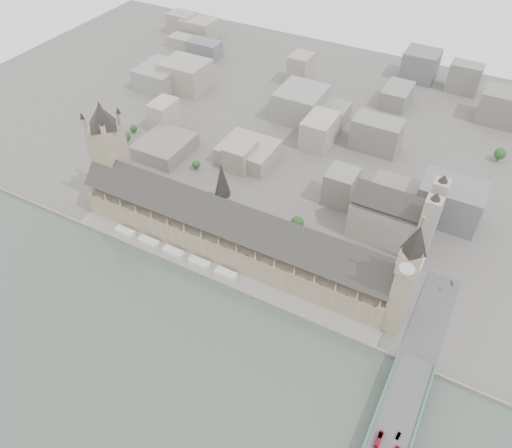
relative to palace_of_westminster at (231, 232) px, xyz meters
The scene contains 14 objects.
ground 30.06m from the palace_of_westminster, 90.00° to the right, with size 900.00×900.00×0.00m, color #595651.
embankment_wall 40.67m from the palace_of_westminster, 90.00° to the right, with size 600.00×1.50×3.00m, color slate.
river_terrace 34.80m from the palace_of_westminster, 90.00° to the right, with size 270.00×15.00×2.00m, color slate.
terrace_tents 51.60m from the palace_of_westminster, 146.28° to the right, with size 118.00×7.00×4.00m.
palace_of_westminster is the anchor object (origin of this frame).
elizabeth_tower 142.94m from the palace_of_westminster, ahead, with size 17.00×17.00×107.50m.
victoria_tower 126.41m from the palace_of_westminster, behind, with size 30.00×30.00×100.00m.
central_tower 37.14m from the palace_of_westminster, 147.79° to the left, with size 13.00×13.00×48.00m.
westminster_abbey 134.09m from the palace_of_westminster, 34.17° to the left, with size 68.00×36.00×64.00m.
city_skyline_inland 225.33m from the palace_of_westminster, 90.00° to the left, with size 720.00×360.00×38.00m, color gray, non-canonical shape.
park_trees 44.22m from the palace_of_westminster, 103.94° to the left, with size 110.00×30.00×15.00m, color #1C4619, non-canonical shape.
red_bus_north 185.83m from the palace_of_westminster, 32.49° to the right, with size 2.68×11.44×3.19m, color red.
car_silver 189.74m from the palace_of_westminster, 28.91° to the right, with size 1.68×4.83×1.59m, color gray.
car_approach 173.00m from the palace_of_westminster, 13.50° to the left, with size 1.81×4.45×1.29m, color gray.
Camera 1 is at (153.51, -223.55, 298.33)m, focal length 35.00 mm.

